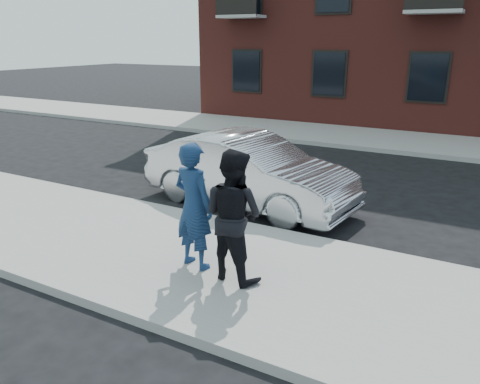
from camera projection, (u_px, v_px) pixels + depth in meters
The scene contains 8 objects.
ground at pixel (281, 281), 7.21m from camera, with size 100.00×100.00×0.00m, color black.
near_sidewalk at pixel (275, 284), 6.97m from camera, with size 50.00×3.50×0.15m, color gray.
near_curb at pixel (316, 241), 8.47m from camera, with size 50.00×0.10×0.15m, color #999691.
far_sidewalk at pixel (410, 142), 16.56m from camera, with size 50.00×3.50×0.15m, color gray.
far_curb at pixel (401, 153), 15.06m from camera, with size 50.00×0.10×0.15m, color #999691.
silver_sedan at pixel (248, 171), 10.25m from camera, with size 1.69×4.83×1.59m, color silver.
man_hoodie at pixel (194, 206), 7.09m from camera, with size 0.80×0.61×1.98m.
man_peacoat at pixel (233, 215), 6.76m from camera, with size 1.07×0.90×1.96m.
Camera 1 is at (2.52, -5.94, 3.56)m, focal length 35.00 mm.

